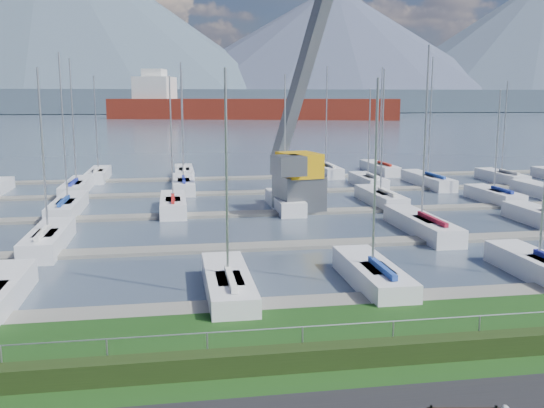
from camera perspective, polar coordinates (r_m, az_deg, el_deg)
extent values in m
cube|color=black|center=(17.58, 8.40, -18.35)|extent=(160.00, 2.00, 0.04)
cube|color=#424F60|center=(277.86, -8.42, 8.17)|extent=(800.00, 540.00, 0.20)
cube|color=#203011|center=(19.66, 6.06, -13.98)|extent=(80.00, 0.70, 0.70)
cylinder|color=#989AA0|center=(19.69, 5.79, -11.26)|extent=(80.00, 0.04, 0.04)
cube|color=#404E5E|center=(347.72, -8.66, 9.58)|extent=(900.00, 80.00, 12.00)
cone|color=#475767|center=(427.22, -20.23, 16.09)|extent=(340.00, 340.00, 115.00)
cone|color=#444C64|center=(444.16, 5.86, 14.44)|extent=(300.00, 300.00, 85.00)
cube|color=slate|center=(25.65, 2.21, -9.44)|extent=(90.00, 1.60, 0.25)
cube|color=slate|center=(35.09, -1.06, -4.05)|extent=(90.00, 1.60, 0.25)
cube|color=gray|center=(44.78, -2.91, -0.96)|extent=(90.00, 1.60, 0.25)
cube|color=gray|center=(54.58, -4.10, 1.02)|extent=(90.00, 1.60, 0.25)
cube|color=gray|center=(64.44, -4.92, 2.40)|extent=(90.00, 1.60, 0.25)
cube|color=#595C61|center=(45.80, 2.55, 1.09)|extent=(3.76, 3.76, 2.60)
cube|color=#D79C0C|center=(45.52, 2.57, 3.70)|extent=(3.21, 3.84, 1.80)
cube|color=slate|center=(50.18, 3.64, 14.58)|extent=(4.99, 10.82, 19.89)
cube|color=#595C61|center=(43.31, 1.56, 3.65)|extent=(2.39, 2.55, 1.40)
cube|color=maroon|center=(238.64, -1.86, 8.67)|extent=(112.20, 50.43, 10.00)
cube|color=silver|center=(248.25, -10.96, 10.28)|extent=(17.53, 17.53, 12.00)
cube|color=silver|center=(248.39, -11.02, 11.89)|extent=(10.02, 10.02, 4.00)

